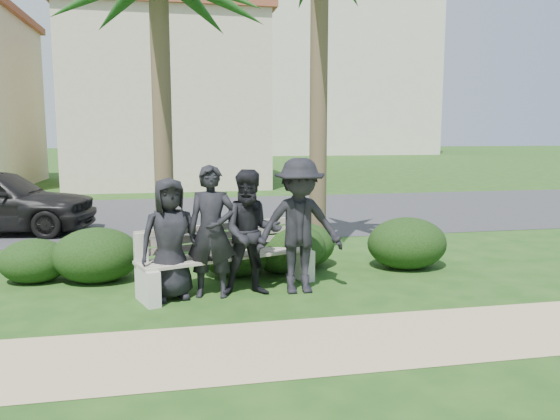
# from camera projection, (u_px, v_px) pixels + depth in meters

# --- Properties ---
(ground) EXTENTS (160.00, 160.00, 0.00)m
(ground) POSITION_uv_depth(u_px,v_px,m) (246.00, 298.00, 7.54)
(ground) COLOR #1B4213
(ground) RESTS_ON ground
(footpath) EXTENTS (30.00, 1.60, 0.01)m
(footpath) POSITION_uv_depth(u_px,v_px,m) (270.00, 348.00, 5.80)
(footpath) COLOR tan
(footpath) RESTS_ON ground
(asphalt_street) EXTENTS (160.00, 8.00, 0.01)m
(asphalt_street) POSITION_uv_depth(u_px,v_px,m) (207.00, 214.00, 15.31)
(asphalt_street) COLOR #2D2D30
(asphalt_street) RESTS_ON ground
(stucco_bldg_right) EXTENTS (8.40, 8.40, 7.30)m
(stucco_bldg_right) POSITION_uv_depth(u_px,v_px,m) (168.00, 101.00, 24.31)
(stucco_bldg_right) COLOR #C3B892
(stucco_bldg_right) RESTS_ON ground
(hotel_tower) EXTENTS (26.00, 18.00, 37.30)m
(hotel_tower) POSITION_uv_depth(u_px,v_px,m) (301.00, 34.00, 61.79)
(hotel_tower) COLOR beige
(hotel_tower) RESTS_ON ground
(park_bench) EXTENTS (2.80, 1.44, 0.91)m
(park_bench) POSITION_uv_depth(u_px,v_px,m) (229.00, 261.00, 7.94)
(park_bench) COLOR gray
(park_bench) RESTS_ON ground
(man_a) EXTENTS (0.91, 0.70, 1.67)m
(man_a) POSITION_uv_depth(u_px,v_px,m) (170.00, 239.00, 7.42)
(man_a) COLOR black
(man_a) RESTS_ON ground
(man_b) EXTENTS (0.74, 0.56, 1.84)m
(man_b) POSITION_uv_depth(u_px,v_px,m) (212.00, 232.00, 7.51)
(man_b) COLOR black
(man_b) RESTS_ON ground
(man_c) EXTENTS (0.88, 0.70, 1.77)m
(man_c) POSITION_uv_depth(u_px,v_px,m) (251.00, 233.00, 7.59)
(man_c) COLOR black
(man_c) RESTS_ON ground
(man_d) EXTENTS (1.25, 0.74, 1.92)m
(man_d) POSITION_uv_depth(u_px,v_px,m) (299.00, 226.00, 7.70)
(man_d) COLOR black
(man_d) RESTS_ON ground
(hedge_a) EXTENTS (1.05, 0.86, 0.68)m
(hedge_a) POSITION_uv_depth(u_px,v_px,m) (34.00, 260.00, 8.35)
(hedge_a) COLOR black
(hedge_a) RESTS_ON ground
(hedge_b) EXTENTS (1.31, 1.08, 0.86)m
(hedge_b) POSITION_uv_depth(u_px,v_px,m) (97.00, 254.00, 8.37)
(hedge_b) COLOR black
(hedge_b) RESTS_ON ground
(hedge_c) EXTENTS (1.19, 0.99, 0.78)m
(hedge_c) POSITION_uv_depth(u_px,v_px,m) (237.00, 251.00, 8.73)
(hedge_c) COLOR black
(hedge_c) RESTS_ON ground
(hedge_d) EXTENTS (1.31, 1.08, 0.85)m
(hedge_d) POSITION_uv_depth(u_px,v_px,m) (286.00, 246.00, 8.96)
(hedge_d) COLOR black
(hedge_d) RESTS_ON ground
(hedge_e) EXTENTS (1.21, 1.00, 0.79)m
(hedge_e) POSITION_uv_depth(u_px,v_px,m) (299.00, 244.00, 9.28)
(hedge_e) COLOR black
(hedge_e) RESTS_ON ground
(hedge_f) EXTENTS (1.35, 1.12, 0.88)m
(hedge_f) POSITION_uv_depth(u_px,v_px,m) (407.00, 242.00, 9.21)
(hedge_f) COLOR black
(hedge_f) RESTS_ON ground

